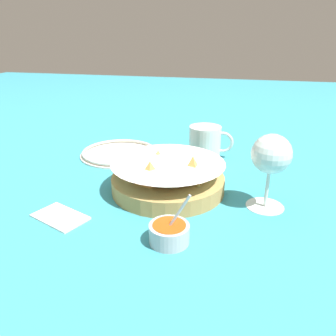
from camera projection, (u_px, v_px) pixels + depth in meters
ground_plane at (157, 184)px, 0.80m from camera, size 4.00×4.00×0.00m
food_basket at (168, 178)px, 0.76m from camera, size 0.26×0.26×0.09m
sauce_cup at (169, 232)px, 0.57m from camera, size 0.07×0.07×0.10m
wine_glass at (271, 157)px, 0.65m from camera, size 0.08×0.08×0.16m
beer_mug at (205, 143)px, 0.96m from camera, size 0.13×0.09×0.09m
side_plate at (119, 152)px, 0.99m from camera, size 0.23×0.23×0.01m
napkin at (60, 216)px, 0.65m from camera, size 0.13×0.10×0.01m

